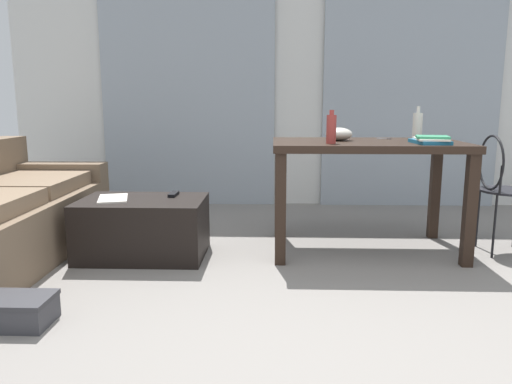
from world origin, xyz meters
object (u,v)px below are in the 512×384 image
object	(u,v)px
coffee_table	(143,228)
book_stack	(431,140)
craft_table	(366,157)
bottle_near	(417,126)
magazine	(113,199)
wire_chair	(500,180)
bowl	(339,134)
bottle_far	(331,129)
tv_remote_primary	(174,194)
shoebox	(19,311)
scissors	(386,139)

from	to	relation	value
coffee_table	book_stack	distance (m)	2.01
craft_table	bottle_near	world-z (taller)	bottle_near
bottle_near	magazine	distance (m)	2.19
wire_chair	bowl	world-z (taller)	bowl
bottle_far	tv_remote_primary	distance (m)	1.18
book_stack	magazine	world-z (taller)	book_stack
bottle_far	book_stack	distance (m)	0.65
magazine	tv_remote_primary	bearing A→B (deg)	5.63
book_stack	shoebox	distance (m)	2.59
shoebox	craft_table	bearing A→B (deg)	34.66
bottle_near	magazine	xyz separation A→B (m)	(-2.11, -0.34, -0.47)
coffee_table	scissors	world-z (taller)	scissors
tv_remote_primary	shoebox	world-z (taller)	tv_remote_primary
bottle_near	book_stack	xyz separation A→B (m)	(0.00, -0.31, -0.08)
tv_remote_primary	shoebox	xyz separation A→B (m)	(-0.50, -1.21, -0.34)
wire_chair	magazine	distance (m)	2.66
wire_chair	scissors	xyz separation A→B (m)	(-0.74, 0.25, 0.27)
wire_chair	shoebox	xyz separation A→B (m)	(-2.77, -1.25, -0.45)
craft_table	scissors	size ratio (longest dim) A/B	12.28
craft_table	bottle_far	bearing A→B (deg)	-143.00
coffee_table	bowl	size ratio (longest dim) A/B	4.51
magazine	shoebox	size ratio (longest dim) A/B	0.97
bottle_near	tv_remote_primary	xyz separation A→B (m)	(-1.73, -0.19, -0.47)
bottle_near	scissors	xyz separation A→B (m)	(-0.20, 0.10, -0.10)
shoebox	coffee_table	bearing A→B (deg)	73.87
craft_table	scissors	distance (m)	0.31
bottle_near	bowl	world-z (taller)	bottle_near
scissors	magazine	size ratio (longest dim) A/B	0.36
coffee_table	shoebox	size ratio (longest dim) A/B	2.75
wire_chair	scissors	distance (m)	0.82
tv_remote_primary	magazine	xyz separation A→B (m)	(-0.38, -0.15, -0.00)
book_stack	magazine	distance (m)	2.15
book_stack	shoebox	size ratio (longest dim) A/B	0.99
bottle_near	scissors	world-z (taller)	bottle_near
bowl	scissors	xyz separation A→B (m)	(0.37, 0.16, -0.04)
bottle_near	scissors	size ratio (longest dim) A/B	2.25
coffee_table	shoebox	distance (m)	1.13
magazine	shoebox	distance (m)	1.12
coffee_table	magazine	world-z (taller)	magazine
bowl	magazine	xyz separation A→B (m)	(-1.55, -0.27, -0.42)
coffee_table	bottle_near	world-z (taller)	bottle_near
coffee_table	shoebox	bearing A→B (deg)	-106.13
coffee_table	book_stack	xyz separation A→B (m)	(1.92, 0.01, 0.61)
bowl	coffee_table	bearing A→B (deg)	-169.21
craft_table	book_stack	distance (m)	0.44
craft_table	magazine	world-z (taller)	craft_table
wire_chair	shoebox	world-z (taller)	wire_chair
craft_table	magazine	bearing A→B (deg)	-172.83
book_stack	shoebox	world-z (taller)	book_stack
wire_chair	bottle_near	size ratio (longest dim) A/B	3.47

